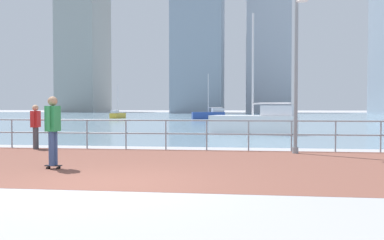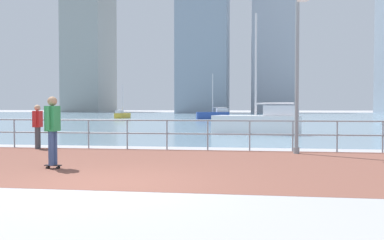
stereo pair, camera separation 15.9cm
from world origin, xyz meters
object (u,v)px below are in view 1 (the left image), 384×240
(lamppost, at_px, (298,55))
(bystander, at_px, (36,123))
(sailboat_yellow, at_px, (209,115))
(sailboat_gray, at_px, (118,115))
(skateboarder, at_px, (53,125))
(sailboat_red, at_px, (256,123))

(lamppost, bearing_deg, bystander, 177.35)
(sailboat_yellow, distance_m, sailboat_gray, 12.14)
(bystander, height_order, sailboat_gray, sailboat_gray)
(lamppost, xyz_separation_m, sailboat_yellow, (-5.43, 35.05, -2.54))
(skateboarder, height_order, bystander, skateboarder)
(sailboat_red, distance_m, sailboat_gray, 32.57)
(sailboat_red, xyz_separation_m, sailboat_gray, (-16.44, 28.12, -0.21))
(lamppost, xyz_separation_m, sailboat_red, (-0.93, 9.11, -2.43))
(lamppost, distance_m, sailboat_yellow, 35.56)
(skateboarder, distance_m, sailboat_gray, 42.53)
(lamppost, relative_size, bystander, 3.60)
(skateboarder, xyz_separation_m, sailboat_red, (5.19, 12.89, -0.41))
(skateboarder, bearing_deg, sailboat_yellow, 88.98)
(sailboat_red, distance_m, sailboat_yellow, 26.32)
(lamppost, relative_size, skateboarder, 3.23)
(lamppost, xyz_separation_m, skateboarder, (-6.12, -3.78, -2.02))
(sailboat_red, bearing_deg, bystander, -132.04)
(skateboarder, bearing_deg, sailboat_red, 68.08)
(sailboat_yellow, bearing_deg, sailboat_gray, 169.61)
(sailboat_red, bearing_deg, sailboat_yellow, 99.83)
(skateboarder, relative_size, sailboat_red, 0.27)
(skateboarder, relative_size, sailboat_yellow, 0.32)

